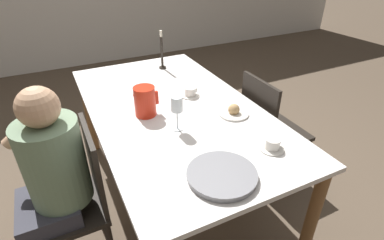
{
  "coord_description": "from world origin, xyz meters",
  "views": [
    {
      "loc": [
        -0.66,
        -1.62,
        1.73
      ],
      "look_at": [
        0.0,
        -0.28,
        0.83
      ],
      "focal_mm": 28.0,
      "sensor_mm": 36.0,
      "label": 1
    }
  ],
  "objects": [
    {
      "name": "wine_glass_water",
      "position": [
        -0.08,
        -0.26,
        0.93
      ],
      "size": [
        0.07,
        0.07,
        0.21
      ],
      "color": "white",
      "rests_on": "dining_table"
    },
    {
      "name": "teacup_near_person",
      "position": [
        0.28,
        -0.66,
        0.8
      ],
      "size": [
        0.13,
        0.13,
        0.06
      ],
      "color": "silver",
      "rests_on": "dining_table"
    },
    {
      "name": "red_pitcher",
      "position": [
        -0.2,
        -0.02,
        0.87
      ],
      "size": [
        0.16,
        0.13,
        0.19
      ],
      "color": "red",
      "rests_on": "dining_table"
    },
    {
      "name": "chair_opposite",
      "position": [
        0.71,
        -0.17,
        0.49
      ],
      "size": [
        0.42,
        0.42,
        0.92
      ],
      "rotation": [
        0.0,
        0.0,
        -1.57
      ],
      "color": "black",
      "rests_on": "ground_plane"
    },
    {
      "name": "dining_table",
      "position": [
        0.0,
        0.0,
        0.68
      ],
      "size": [
        1.04,
        1.89,
        0.78
      ],
      "color": "silver",
      "rests_on": "ground_plane"
    },
    {
      "name": "person_seated",
      "position": [
        -0.79,
        -0.28,
        0.71
      ],
      "size": [
        0.39,
        0.41,
        1.19
      ],
      "rotation": [
        0.0,
        0.0,
        1.57
      ],
      "color": "#33333D",
      "rests_on": "ground_plane"
    },
    {
      "name": "bread_plate",
      "position": [
        0.3,
        -0.26,
        0.8
      ],
      "size": [
        0.19,
        0.19,
        0.07
      ],
      "color": "silver",
      "rests_on": "dining_table"
    },
    {
      "name": "ground_plane",
      "position": [
        0.0,
        0.0,
        0.0
      ],
      "size": [
        20.0,
        20.0,
        0.0
      ],
      "primitive_type": "plane",
      "color": "brown"
    },
    {
      "name": "serving_tray",
      "position": [
        -0.07,
        -0.74,
        0.79
      ],
      "size": [
        0.33,
        0.33,
        0.03
      ],
      "color": "gray",
      "rests_on": "dining_table"
    },
    {
      "name": "candlestick_tall",
      "position": [
        0.19,
        0.68,
        0.9
      ],
      "size": [
        0.06,
        0.06,
        0.32
      ],
      "color": "black",
      "rests_on": "dining_table"
    },
    {
      "name": "teacup_across",
      "position": [
        0.17,
        0.09,
        0.8
      ],
      "size": [
        0.13,
        0.13,
        0.06
      ],
      "color": "silver",
      "rests_on": "dining_table"
    },
    {
      "name": "chair_person_side",
      "position": [
        -0.71,
        -0.27,
        0.49
      ],
      "size": [
        0.42,
        0.42,
        0.92
      ],
      "rotation": [
        0.0,
        0.0,
        1.57
      ],
      "color": "black",
      "rests_on": "ground_plane"
    }
  ]
}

